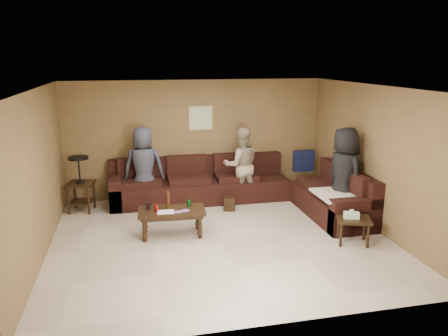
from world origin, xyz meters
name	(u,v)px	position (x,y,z in m)	size (l,w,h in m)	color
room	(220,141)	(0.00, 0.00, 1.66)	(5.60, 5.50, 2.50)	beige
sectional_sofa	(244,191)	(0.81, 1.52, 0.33)	(4.65, 2.90, 0.97)	black
coffee_table	(171,213)	(-0.77, 0.33, 0.39)	(1.14, 0.62, 0.75)	black
end_table_left	(80,183)	(-2.38, 1.92, 0.58)	(0.57, 0.57, 1.10)	black
side_table_right	(353,221)	(2.07, -0.63, 0.38)	(0.64, 0.58, 0.58)	black
waste_bin	(229,204)	(0.47, 1.36, 0.13)	(0.22, 0.22, 0.27)	black
wall_art	(201,118)	(0.10, 2.48, 1.70)	(0.52, 0.04, 0.52)	tan
person_left	(144,167)	(-1.15, 1.96, 0.82)	(0.80, 0.52, 1.64)	#323746
person_middle	(241,165)	(0.83, 1.83, 0.78)	(0.76, 0.59, 1.57)	gray
person_right	(344,175)	(2.38, 0.37, 0.88)	(0.86, 0.56, 1.75)	black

